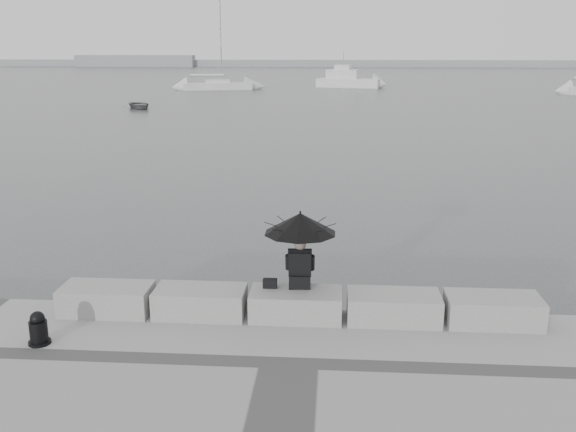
# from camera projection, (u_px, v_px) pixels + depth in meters

# --- Properties ---
(ground) EXTENTS (360.00, 360.00, 0.00)m
(ground) POSITION_uv_depth(u_px,v_px,m) (297.00, 333.00, 11.88)
(ground) COLOR #404345
(ground) RESTS_ON ground
(stone_block_far_left) EXTENTS (1.60, 0.80, 0.50)m
(stone_block_far_left) POSITION_uv_depth(u_px,v_px,m) (107.00, 299.00, 11.49)
(stone_block_far_left) COLOR gray
(stone_block_far_left) RESTS_ON promenade
(stone_block_left) EXTENTS (1.60, 0.80, 0.50)m
(stone_block_left) POSITION_uv_depth(u_px,v_px,m) (200.00, 302.00, 11.37)
(stone_block_left) COLOR gray
(stone_block_left) RESTS_ON promenade
(stone_block_centre) EXTENTS (1.60, 0.80, 0.50)m
(stone_block_centre) POSITION_uv_depth(u_px,v_px,m) (296.00, 305.00, 11.25)
(stone_block_centre) COLOR gray
(stone_block_centre) RESTS_ON promenade
(stone_block_right) EXTENTS (1.60, 0.80, 0.50)m
(stone_block_right) POSITION_uv_depth(u_px,v_px,m) (393.00, 307.00, 11.13)
(stone_block_right) COLOR gray
(stone_block_right) RESTS_ON promenade
(stone_block_far_right) EXTENTS (1.60, 0.80, 0.50)m
(stone_block_far_right) POSITION_uv_depth(u_px,v_px,m) (493.00, 310.00, 11.01)
(stone_block_far_right) COLOR gray
(stone_block_far_right) RESTS_ON promenade
(seated_person) EXTENTS (1.28, 1.28, 1.39)m
(seated_person) POSITION_uv_depth(u_px,v_px,m) (300.00, 231.00, 11.15)
(seated_person) COLOR black
(seated_person) RESTS_ON stone_block_centre
(bag) EXTENTS (0.25, 0.14, 0.16)m
(bag) POSITION_uv_depth(u_px,v_px,m) (270.00, 283.00, 11.34)
(bag) COLOR black
(bag) RESTS_ON stone_block_centre
(mooring_bollard) EXTENTS (0.36, 0.36, 0.56)m
(mooring_bollard) POSITION_uv_depth(u_px,v_px,m) (39.00, 331.00, 10.26)
(mooring_bollard) COLOR black
(mooring_bollard) RESTS_ON promenade
(distant_landmass) EXTENTS (180.00, 8.00, 2.80)m
(distant_landmass) POSITION_uv_depth(u_px,v_px,m) (301.00, 63.00, 161.13)
(distant_landmass) COLOR gray
(distant_landmass) RESTS_ON ground
(sailboat_left) EXTENTS (8.46, 4.25, 12.90)m
(sailboat_left) POSITION_uv_depth(u_px,v_px,m) (218.00, 85.00, 77.10)
(sailboat_left) COLOR white
(sailboat_left) RESTS_ON ground
(motor_cruiser) EXTENTS (8.48, 4.96, 4.50)m
(motor_cruiser) POSITION_uv_depth(u_px,v_px,m) (349.00, 80.00, 81.27)
(motor_cruiser) COLOR white
(motor_cruiser) RESTS_ON ground
(dinghy) EXTENTS (3.66, 3.16, 0.58)m
(dinghy) POSITION_uv_depth(u_px,v_px,m) (139.00, 105.00, 53.99)
(dinghy) COLOR slate
(dinghy) RESTS_ON ground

